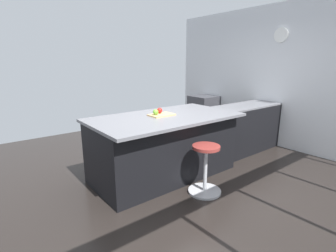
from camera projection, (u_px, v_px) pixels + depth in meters
name	position (u px, v px, depth m)	size (l,w,h in m)	color
ground_plane	(174.00, 178.00, 3.84)	(7.04, 7.04, 0.00)	black
interior_partition_left	(278.00, 77.00, 5.12)	(0.15, 5.41, 2.80)	silver
sink_cabinet	(259.00, 124.00, 5.23)	(2.43, 0.60, 1.18)	black
oven_range	(203.00, 113.00, 6.43)	(0.60, 0.61, 0.87)	#38383D
kitchen_island	(164.00, 145.00, 3.84)	(2.19, 1.20, 0.94)	black
stool_by_window	(205.00, 171.00, 3.34)	(0.44, 0.44, 0.66)	#B7B7BC
cutting_board	(162.00, 115.00, 3.71)	(0.36, 0.24, 0.02)	tan
apple_red	(160.00, 110.00, 3.77)	(0.08, 0.08, 0.08)	red
apple_green	(156.00, 112.00, 3.65)	(0.08, 0.08, 0.08)	#609E2D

